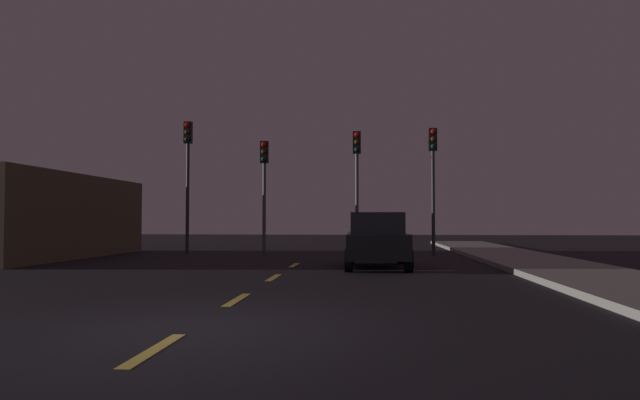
{
  "coord_description": "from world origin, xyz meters",
  "views": [
    {
      "loc": [
        2.3,
        -7.09,
        1.39
      ],
      "look_at": [
        0.3,
        15.94,
        2.23
      ],
      "focal_mm": 31.5,
      "sensor_mm": 36.0,
      "label": 1
    }
  ],
  "objects_px": {
    "traffic_signal_center_right": "(357,168)",
    "street_lamp_right": "(639,96)",
    "traffic_signal_far_left": "(188,162)",
    "traffic_signal_far_right": "(433,166)",
    "car_stopped_ahead": "(377,240)",
    "traffic_signal_center_left": "(264,174)"
  },
  "relations": [
    {
      "from": "traffic_signal_center_right",
      "to": "street_lamp_right",
      "type": "xyz_separation_m",
      "value": [
        5.7,
        -11.39,
        0.3
      ]
    },
    {
      "from": "traffic_signal_far_left",
      "to": "traffic_signal_far_right",
      "type": "distance_m",
      "value": 10.06
    },
    {
      "from": "traffic_signal_far_right",
      "to": "car_stopped_ahead",
      "type": "distance_m",
      "value": 7.08
    },
    {
      "from": "traffic_signal_center_right",
      "to": "car_stopped_ahead",
      "type": "relative_size",
      "value": 1.22
    },
    {
      "from": "traffic_signal_center_left",
      "to": "traffic_signal_center_right",
      "type": "xyz_separation_m",
      "value": [
        3.8,
        0.0,
        0.23
      ]
    },
    {
      "from": "traffic_signal_far_left",
      "to": "traffic_signal_center_right",
      "type": "distance_m",
      "value": 7.03
    },
    {
      "from": "traffic_signal_far_right",
      "to": "traffic_signal_center_right",
      "type": "bearing_deg",
      "value": -180.0
    },
    {
      "from": "traffic_signal_far_left",
      "to": "traffic_signal_center_right",
      "type": "relative_size",
      "value": 1.1
    },
    {
      "from": "traffic_signal_far_left",
      "to": "traffic_signal_center_right",
      "type": "height_order",
      "value": "traffic_signal_far_left"
    },
    {
      "from": "traffic_signal_center_right",
      "to": "street_lamp_right",
      "type": "distance_m",
      "value": 12.74
    },
    {
      "from": "traffic_signal_far_left",
      "to": "street_lamp_right",
      "type": "xyz_separation_m",
      "value": [
        12.72,
        -11.39,
        -0.02
      ]
    },
    {
      "from": "traffic_signal_center_left",
      "to": "traffic_signal_far_right",
      "type": "height_order",
      "value": "traffic_signal_far_right"
    },
    {
      "from": "traffic_signal_far_right",
      "to": "car_stopped_ahead",
      "type": "xyz_separation_m",
      "value": [
        -2.33,
        -6.1,
        -2.74
      ]
    },
    {
      "from": "traffic_signal_center_left",
      "to": "traffic_signal_center_right",
      "type": "distance_m",
      "value": 3.8
    },
    {
      "from": "traffic_signal_far_right",
      "to": "street_lamp_right",
      "type": "height_order",
      "value": "street_lamp_right"
    },
    {
      "from": "traffic_signal_center_right",
      "to": "traffic_signal_far_right",
      "type": "xyz_separation_m",
      "value": [
        3.04,
        0.0,
        0.06
      ]
    },
    {
      "from": "traffic_signal_far_left",
      "to": "traffic_signal_far_right",
      "type": "height_order",
      "value": "traffic_signal_far_left"
    },
    {
      "from": "street_lamp_right",
      "to": "car_stopped_ahead",
      "type": "bearing_deg",
      "value": 133.35
    },
    {
      "from": "traffic_signal_center_left",
      "to": "car_stopped_ahead",
      "type": "xyz_separation_m",
      "value": [
        4.5,
        -6.1,
        -2.46
      ]
    },
    {
      "from": "traffic_signal_far_left",
      "to": "traffic_signal_center_left",
      "type": "distance_m",
      "value": 3.27
    },
    {
      "from": "traffic_signal_far_left",
      "to": "car_stopped_ahead",
      "type": "relative_size",
      "value": 1.34
    },
    {
      "from": "traffic_signal_center_left",
      "to": "street_lamp_right",
      "type": "xyz_separation_m",
      "value": [
        9.5,
        -11.39,
        0.52
      ]
    }
  ]
}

